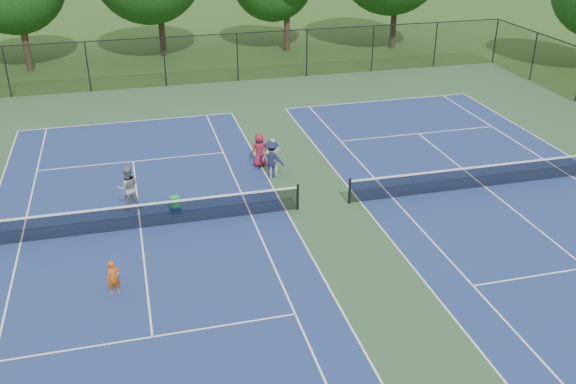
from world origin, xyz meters
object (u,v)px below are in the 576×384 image
object	(u,v)px
instructor	(128,188)
ball_hopper	(175,201)
child_player	(114,278)
ball_crate	(176,210)
bystander_a	(273,158)
bystander_c	(259,150)
bystander_b	(272,159)

from	to	relation	value
instructor	ball_hopper	world-z (taller)	instructor
child_player	ball_crate	world-z (taller)	child_player
child_player	ball_crate	xyz separation A→B (m)	(2.32, 4.84, -0.41)
instructor	bystander_a	bearing A→B (deg)	-174.52
ball_hopper	instructor	bearing A→B (deg)	153.42
bystander_c	instructor	bearing A→B (deg)	18.41
bystander_b	ball_hopper	size ratio (longest dim) A/B	4.19
child_player	ball_hopper	world-z (taller)	child_player
ball_hopper	ball_crate	bearing A→B (deg)	0.00
child_player	instructor	xyz separation A→B (m)	(0.66, 5.67, 0.33)
child_player	bystander_a	size ratio (longest dim) A/B	0.65
ball_crate	bystander_c	bearing A→B (deg)	41.54
ball_hopper	bystander_b	bearing A→B (deg)	28.62
bystander_a	bystander_b	distance (m)	0.09
instructor	bystander_b	size ratio (longest dim) A/B	1.08
bystander_b	bystander_a	bearing A→B (deg)	-128.22
bystander_b	ball_hopper	bearing A→B (deg)	61.84
instructor	bystander_c	world-z (taller)	instructor
bystander_b	ball_crate	distance (m)	4.98
bystander_b	bystander_c	xyz separation A→B (m)	(-0.26, 1.24, -0.06)
bystander_c	ball_hopper	distance (m)	5.44
child_player	bystander_a	bearing A→B (deg)	31.15
ball_crate	ball_hopper	bearing A→B (deg)	0.00
bystander_a	bystander_c	distance (m)	1.27
bystander_b	bystander_c	world-z (taller)	bystander_b
bystander_b	ball_hopper	distance (m)	4.95
instructor	bystander_b	distance (m)	6.19
bystander_b	ball_crate	bearing A→B (deg)	61.84
bystander_b	ball_crate	world-z (taller)	bystander_b
instructor	ball_crate	world-z (taller)	instructor
ball_crate	instructor	bearing A→B (deg)	153.42
bystander_b	ball_hopper	xyz separation A→B (m)	(-4.33, -2.36, -0.32)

